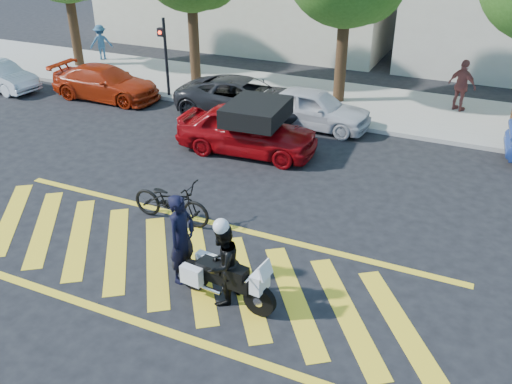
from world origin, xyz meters
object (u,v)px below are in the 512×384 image
at_px(police_motorcycle, 224,278).
at_px(parked_far_left, 0,76).
at_px(bicycle, 171,201).
at_px(parked_mid_left, 244,98).
at_px(parked_left, 106,83).
at_px(officer_bike, 182,239).
at_px(red_convertible, 247,130).
at_px(parked_mid_right, 313,108).
at_px(officer_moto, 222,264).

height_order(police_motorcycle, parked_far_left, parked_far_left).
bearing_deg(bicycle, parked_mid_left, 12.75).
height_order(parked_far_left, parked_mid_left, parked_mid_left).
relative_size(parked_left, parked_mid_left, 0.90).
distance_m(officer_bike, police_motorcycle, 1.24).
distance_m(red_convertible, parked_left, 7.92).
height_order(officer_bike, parked_mid_left, officer_bike).
xyz_separation_m(parked_left, parked_mid_right, (8.68, 0.48, 0.04)).
xyz_separation_m(red_convertible, parked_far_left, (-12.35, 1.58, -0.16)).
xyz_separation_m(police_motorcycle, red_convertible, (-2.71, 6.85, 0.22)).
bearing_deg(parked_far_left, parked_mid_left, -76.80).
height_order(bicycle, parked_far_left, parked_far_left).
xyz_separation_m(officer_bike, police_motorcycle, (1.11, -0.30, -0.46)).
relative_size(officer_bike, red_convertible, 0.45).
xyz_separation_m(police_motorcycle, parked_left, (-10.22, 9.35, 0.12)).
relative_size(parked_left, parked_mid_right, 1.11).
distance_m(bicycle, officer_moto, 3.44).
bearing_deg(officer_moto, red_convertible, -152.27).
relative_size(bicycle, officer_moto, 1.22).
height_order(police_motorcycle, parked_mid_left, parked_mid_left).
height_order(officer_bike, red_convertible, officer_bike).
bearing_deg(red_convertible, officer_moto, -162.09).
bearing_deg(parked_left, parked_far_left, 99.45).
xyz_separation_m(officer_bike, red_convertible, (-1.60, 6.55, -0.23)).
bearing_deg(parked_far_left, officer_moto, -113.46).
bearing_deg(parked_mid_right, red_convertible, 160.71).
distance_m(bicycle, red_convertible, 4.64).
height_order(red_convertible, parked_far_left, red_convertible).
xyz_separation_m(officer_moto, parked_far_left, (-15.04, 8.43, -0.28)).
bearing_deg(bicycle, officer_moto, -129.66).
height_order(red_convertible, parked_mid_right, red_convertible).
bearing_deg(parked_mid_left, police_motorcycle, -158.78).
height_order(parked_far_left, parked_left, parked_left).
relative_size(bicycle, parked_mid_left, 0.42).
distance_m(police_motorcycle, parked_far_left, 17.26).
relative_size(officer_bike, parked_far_left, 0.55).
distance_m(bicycle, parked_left, 10.43).
relative_size(officer_bike, officer_moto, 1.14).
distance_m(officer_bike, parked_far_left, 16.15).
xyz_separation_m(police_motorcycle, officer_moto, (-0.02, -0.00, 0.34)).
xyz_separation_m(officer_bike, parked_mid_left, (-3.13, 9.53, -0.29)).
bearing_deg(police_motorcycle, officer_bike, 171.04).
bearing_deg(police_motorcycle, parked_mid_left, 119.58).
height_order(bicycle, police_motorcycle, bicycle).
height_order(bicycle, officer_moto, officer_moto).
distance_m(officer_moto, parked_mid_left, 10.70).
xyz_separation_m(red_convertible, parked_mid_right, (1.17, 2.98, -0.07)).
distance_m(police_motorcycle, parked_mid_right, 9.95).
relative_size(officer_bike, bicycle, 0.93).
distance_m(bicycle, parked_far_left, 13.90).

